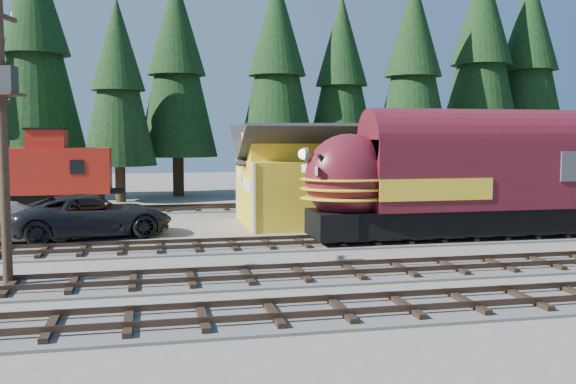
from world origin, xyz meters
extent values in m
plane|color=#6B665B|center=(0.00, 0.00, 0.00)|extent=(120.00, 120.00, 0.00)
cube|color=#4C4947|center=(-10.00, 18.00, 0.04)|extent=(32.00, 3.20, 0.08)
cube|color=#38281E|center=(-10.00, 17.28, 0.25)|extent=(32.00, 0.08, 0.16)
cube|color=#38281E|center=(-10.00, 18.72, 0.25)|extent=(32.00, 0.08, 0.16)
cube|color=yellow|center=(0.00, 10.50, 1.70)|extent=(12.00, 6.00, 3.40)
cube|color=gold|center=(0.00, 10.50, 4.12)|extent=(11.88, 3.30, 1.44)
cube|color=white|center=(-6.04, 9.50, 2.20)|extent=(0.06, 2.40, 0.60)
cone|color=black|center=(-18.90, 28.35, 11.50)|extent=(7.02, 7.02, 15.98)
cone|color=black|center=(-12.86, 24.45, 8.47)|extent=(5.17, 5.17, 11.78)
cone|color=black|center=(-8.63, 28.12, 10.07)|extent=(6.15, 6.15, 14.00)
cone|color=black|center=(-1.19, 26.06, 9.99)|extent=(6.09, 6.09, 13.88)
cone|color=black|center=(4.11, 26.64, 9.29)|extent=(5.67, 5.67, 12.92)
cone|color=black|center=(9.47, 25.10, 10.05)|extent=(6.13, 6.13, 13.97)
cone|color=black|center=(16.28, 26.96, 11.41)|extent=(6.96, 6.96, 15.85)
cone|color=black|center=(21.33, 27.99, 11.15)|extent=(6.80, 6.80, 15.49)
cube|color=black|center=(4.20, 4.00, 0.89)|extent=(14.54, 2.60, 1.12)
cube|color=#56131D|center=(5.01, 4.00, 2.98)|extent=(13.26, 3.06, 3.06)
ellipsoid|color=#56131D|center=(-2.43, 4.00, 2.88)|extent=(3.88, 3.00, 3.77)
sphere|color=white|center=(-4.45, 4.00, 3.90)|extent=(0.45, 0.45, 0.45)
cube|color=black|center=(-17.66, 18.00, 0.78)|extent=(8.15, 2.10, 0.91)
cube|color=#A01B11|center=(-17.66, 18.00, 2.59)|extent=(9.06, 2.63, 2.72)
cube|color=#A01B11|center=(-16.75, 18.00, 4.50)|extent=(2.17, 1.99, 1.09)
cylinder|color=black|center=(-15.17, -1.44, 4.44)|extent=(0.30, 0.30, 8.88)
cube|color=black|center=(-15.17, -1.44, 5.92)|extent=(1.33, 1.33, 0.08)
cube|color=#333338|center=(-15.02, -1.44, 6.36)|extent=(0.70, 0.63, 0.79)
imported|color=black|center=(-13.42, 8.24, 1.00)|extent=(7.73, 4.80, 1.99)
imported|color=#ACAFB4|center=(-16.89, 7.58, 0.91)|extent=(6.68, 3.80, 1.83)
camera|label=1|loc=(-10.83, -22.35, 4.66)|focal=40.00mm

